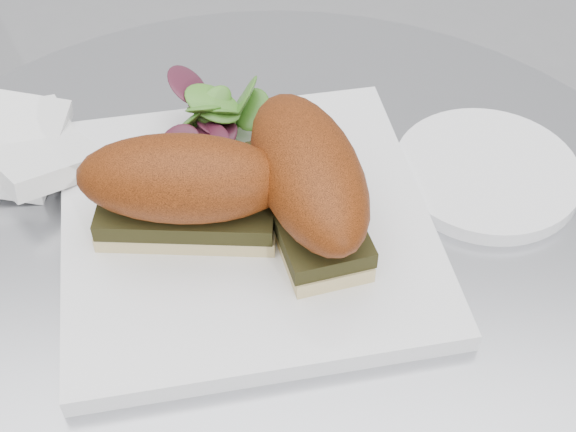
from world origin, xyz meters
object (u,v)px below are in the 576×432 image
object	(u,v)px
sandwich_left	(184,188)
plate	(246,224)
sandwich_right	(308,179)
saucer	(486,173)

from	to	relation	value
sandwich_left	plate	bearing A→B (deg)	18.16
sandwich_right	plate	bearing A→B (deg)	-110.30
sandwich_left	sandwich_right	world-z (taller)	same
plate	saucer	distance (m)	0.20
plate	sandwich_left	world-z (taller)	sandwich_left
sandwich_right	saucer	world-z (taller)	sandwich_right
plate	saucer	xyz separation A→B (m)	(0.19, 0.06, -0.00)
sandwich_right	saucer	xyz separation A→B (m)	(0.15, 0.06, -0.05)
plate	sandwich_left	size ratio (longest dim) A/B	1.80
sandwich_left	saucer	xyz separation A→B (m)	(0.23, 0.07, -0.05)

